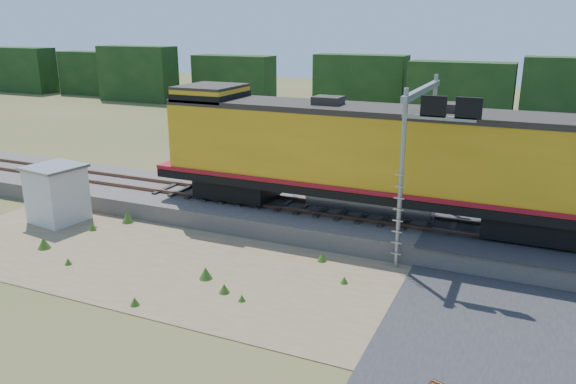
% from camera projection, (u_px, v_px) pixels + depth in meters
% --- Properties ---
extents(ground, '(140.00, 140.00, 0.00)m').
position_uv_depth(ground, '(285.00, 289.00, 18.65)').
color(ground, '#475123').
rests_on(ground, ground).
extents(ballast, '(70.00, 5.00, 0.80)m').
position_uv_depth(ballast, '(344.00, 222.00, 23.78)').
color(ballast, slate).
rests_on(ballast, ground).
extents(rails, '(70.00, 1.54, 0.16)m').
position_uv_depth(rails, '(344.00, 211.00, 23.65)').
color(rails, brown).
rests_on(rails, ballast).
extents(dirt_shoulder, '(26.00, 8.00, 0.03)m').
position_uv_depth(dirt_shoulder, '(240.00, 272.00, 19.87)').
color(dirt_shoulder, '#8C7754').
rests_on(dirt_shoulder, ground).
extents(road, '(7.00, 66.00, 0.86)m').
position_uv_depth(road, '(512.00, 320.00, 16.54)').
color(road, '#38383A').
rests_on(road, ground).
extents(tree_line_north, '(130.00, 3.00, 6.50)m').
position_uv_depth(tree_line_north, '(457.00, 85.00, 50.99)').
color(tree_line_north, black).
rests_on(tree_line_north, ground).
extents(weed_clumps, '(15.00, 6.20, 0.56)m').
position_uv_depth(weed_clumps, '(198.00, 270.00, 20.11)').
color(weed_clumps, '#345E1A').
rests_on(weed_clumps, ground).
extents(locomotive, '(19.04, 2.90, 4.91)m').
position_uv_depth(locomotive, '(365.00, 155.00, 22.61)').
color(locomotive, black).
rests_on(locomotive, rails).
extents(shed, '(2.43, 2.43, 2.56)m').
position_uv_depth(shed, '(57.00, 194.00, 24.68)').
color(shed, silver).
rests_on(shed, ground).
extents(signal_gantry, '(2.55, 6.20, 6.44)m').
position_uv_depth(signal_gantry, '(426.00, 125.00, 20.66)').
color(signal_gantry, gray).
rests_on(signal_gantry, ground).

